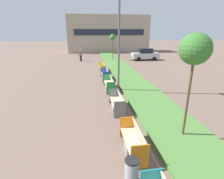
{
  "coord_description": "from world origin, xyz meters",
  "views": [
    {
      "loc": [
        -0.63,
        1.66,
        4.36
      ],
      "look_at": [
        0.9,
        12.84,
        0.6
      ],
      "focal_mm": 28.0,
      "sensor_mm": 36.0,
      "label": 1
    }
  ],
  "objects_px": {
    "pedestrian_walking": "(81,55)",
    "bench_green_frame": "(109,85)",
    "litter_bin": "(132,172)",
    "sapling_tree_far": "(113,38)",
    "bench_blue_frame": "(105,75)",
    "parked_car_distant": "(145,54)",
    "sapling_tree_near": "(195,50)",
    "street_lamp_post": "(119,27)",
    "bench_orange_frame": "(133,142)",
    "bench_yellow_frame": "(102,68)",
    "bench_grey_frame": "(117,104)"
  },
  "relations": [
    {
      "from": "pedestrian_walking",
      "to": "bench_green_frame",
      "type": "bearing_deg",
      "value": -79.51
    },
    {
      "from": "litter_bin",
      "to": "sapling_tree_near",
      "type": "bearing_deg",
      "value": 36.59
    },
    {
      "from": "bench_green_frame",
      "to": "pedestrian_walking",
      "type": "relative_size",
      "value": 1.33
    },
    {
      "from": "bench_grey_frame",
      "to": "street_lamp_post",
      "type": "distance_m",
      "value": 5.36
    },
    {
      "from": "sapling_tree_far",
      "to": "parked_car_distant",
      "type": "distance_m",
      "value": 5.76
    },
    {
      "from": "sapling_tree_far",
      "to": "parked_car_distant",
      "type": "height_order",
      "value": "sapling_tree_far"
    },
    {
      "from": "bench_blue_frame",
      "to": "litter_bin",
      "type": "relative_size",
      "value": 2.3
    },
    {
      "from": "litter_bin",
      "to": "sapling_tree_far",
      "type": "bearing_deg",
      "value": 83.37
    },
    {
      "from": "sapling_tree_near",
      "to": "bench_blue_frame",
      "type": "bearing_deg",
      "value": 102.98
    },
    {
      "from": "pedestrian_walking",
      "to": "parked_car_distant",
      "type": "distance_m",
      "value": 10.12
    },
    {
      "from": "bench_green_frame",
      "to": "bench_yellow_frame",
      "type": "height_order",
      "value": "same"
    },
    {
      "from": "bench_green_frame",
      "to": "sapling_tree_far",
      "type": "bearing_deg",
      "value": 81.05
    },
    {
      "from": "bench_orange_frame",
      "to": "litter_bin",
      "type": "relative_size",
      "value": 2.32
    },
    {
      "from": "sapling_tree_near",
      "to": "bench_green_frame",
      "type": "bearing_deg",
      "value": 108.55
    },
    {
      "from": "bench_grey_frame",
      "to": "street_lamp_post",
      "type": "bearing_deg",
      "value": 79.03
    },
    {
      "from": "bench_green_frame",
      "to": "parked_car_distant",
      "type": "height_order",
      "value": "parked_car_distant"
    },
    {
      "from": "bench_blue_frame",
      "to": "pedestrian_walking",
      "type": "bearing_deg",
      "value": 103.35
    },
    {
      "from": "pedestrian_walking",
      "to": "sapling_tree_near",
      "type": "bearing_deg",
      "value": -76.82
    },
    {
      "from": "litter_bin",
      "to": "sapling_tree_near",
      "type": "relative_size",
      "value": 0.2
    },
    {
      "from": "sapling_tree_far",
      "to": "bench_yellow_frame",
      "type": "bearing_deg",
      "value": -105.67
    },
    {
      "from": "bench_grey_frame",
      "to": "bench_yellow_frame",
      "type": "distance_m",
      "value": 10.29
    },
    {
      "from": "bench_green_frame",
      "to": "parked_car_distant",
      "type": "xyz_separation_m",
      "value": [
        7.45,
        14.09,
        0.54
      ]
    },
    {
      "from": "bench_grey_frame",
      "to": "sapling_tree_far",
      "type": "distance_m",
      "value": 19.01
    },
    {
      "from": "street_lamp_post",
      "to": "sapling_tree_near",
      "type": "bearing_deg",
      "value": -74.74
    },
    {
      "from": "street_lamp_post",
      "to": "sapling_tree_far",
      "type": "xyz_separation_m",
      "value": [
        1.73,
        15.45,
        -1.2
      ]
    },
    {
      "from": "bench_green_frame",
      "to": "street_lamp_post",
      "type": "height_order",
      "value": "street_lamp_post"
    },
    {
      "from": "litter_bin",
      "to": "bench_green_frame",
      "type": "bearing_deg",
      "value": 87.22
    },
    {
      "from": "litter_bin",
      "to": "pedestrian_walking",
      "type": "relative_size",
      "value": 0.47
    },
    {
      "from": "bench_blue_frame",
      "to": "pedestrian_walking",
      "type": "height_order",
      "value": "pedestrian_walking"
    },
    {
      "from": "bench_grey_frame",
      "to": "bench_blue_frame",
      "type": "height_order",
      "value": "same"
    },
    {
      "from": "bench_yellow_frame",
      "to": "litter_bin",
      "type": "relative_size",
      "value": 2.74
    },
    {
      "from": "bench_yellow_frame",
      "to": "sapling_tree_far",
      "type": "xyz_separation_m",
      "value": [
        2.34,
        8.32,
        3.07
      ]
    },
    {
      "from": "sapling_tree_far",
      "to": "parked_car_distant",
      "type": "relative_size",
      "value": 0.95
    },
    {
      "from": "bench_green_frame",
      "to": "bench_orange_frame",
      "type": "bearing_deg",
      "value": -90.04
    },
    {
      "from": "sapling_tree_near",
      "to": "parked_car_distant",
      "type": "relative_size",
      "value": 1.03
    },
    {
      "from": "bench_green_frame",
      "to": "sapling_tree_far",
      "type": "height_order",
      "value": "sapling_tree_far"
    },
    {
      "from": "bench_green_frame",
      "to": "sapling_tree_near",
      "type": "distance_m",
      "value": 8.06
    },
    {
      "from": "bench_yellow_frame",
      "to": "parked_car_distant",
      "type": "distance_m",
      "value": 10.65
    },
    {
      "from": "parked_car_distant",
      "to": "bench_yellow_frame",
      "type": "bearing_deg",
      "value": -134.49
    },
    {
      "from": "bench_blue_frame",
      "to": "sapling_tree_near",
      "type": "height_order",
      "value": "sapling_tree_near"
    },
    {
      "from": "litter_bin",
      "to": "sapling_tree_far",
      "type": "distance_m",
      "value": 24.19
    },
    {
      "from": "litter_bin",
      "to": "parked_car_distant",
      "type": "distance_m",
      "value": 24.42
    },
    {
      "from": "bench_blue_frame",
      "to": "litter_bin",
      "type": "height_order",
      "value": "bench_blue_frame"
    },
    {
      "from": "pedestrian_walking",
      "to": "bench_yellow_frame",
      "type": "bearing_deg",
      "value": -71.37
    },
    {
      "from": "street_lamp_post",
      "to": "pedestrian_walking",
      "type": "height_order",
      "value": "street_lamp_post"
    },
    {
      "from": "sapling_tree_far",
      "to": "pedestrian_walking",
      "type": "bearing_deg",
      "value": -175.38
    },
    {
      "from": "bench_orange_frame",
      "to": "sapling_tree_far",
      "type": "relative_size",
      "value": 0.5
    },
    {
      "from": "sapling_tree_near",
      "to": "parked_car_distant",
      "type": "distance_m",
      "value": 21.84
    },
    {
      "from": "litter_bin",
      "to": "sapling_tree_far",
      "type": "relative_size",
      "value": 0.21
    },
    {
      "from": "street_lamp_post",
      "to": "sapling_tree_far",
      "type": "distance_m",
      "value": 15.6
    }
  ]
}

